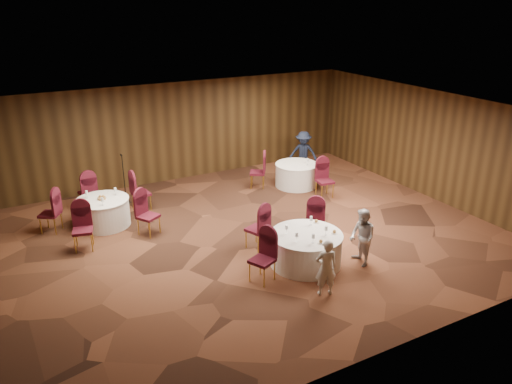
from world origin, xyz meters
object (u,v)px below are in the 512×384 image
mic_stand (125,189)px  woman_b (362,238)px  woman_a (326,268)px  table_left (103,212)px  table_right (296,175)px  table_main (306,249)px  man_c (303,153)px

mic_stand → woman_b: mic_stand is taller
mic_stand → woman_a: size_ratio=1.22×
table_left → table_right: same height
table_left → woman_a: woman_a is taller
table_main → woman_b: 1.28m
table_main → man_c: man_c is taller
table_main → mic_stand: (-2.65, 5.53, 0.05)m
table_left → table_right: 6.11m
mic_stand → table_main: bearing=-64.4°
table_main → woman_a: size_ratio=1.34×
table_main → woman_a: 1.31m
woman_a → woman_b: (1.44, 0.62, 0.05)m
table_right → table_left: bearing=-179.5°
mic_stand → man_c: man_c is taller
mic_stand → woman_b: (3.74, -6.15, 0.24)m
table_left → mic_stand: (0.91, 1.25, 0.05)m
woman_a → man_c: 7.44m
table_main → man_c: (3.37, 5.20, 0.37)m
table_main → woman_b: size_ratio=1.24×
woman_a → man_c: (3.72, 6.44, 0.13)m
woman_a → woman_b: 1.57m
table_left → woman_a: bearing=-59.8°
table_left → table_right: size_ratio=1.02×
woman_b → man_c: size_ratio=0.89×
table_main → table_right: 5.03m
table_main → man_c: size_ratio=1.10×
table_left → woman_a: size_ratio=1.13×
man_c → woman_a: bearing=-80.7°
table_left → mic_stand: size_ratio=0.93×
table_right → man_c: (0.83, 0.87, 0.37)m
woman_a → man_c: size_ratio=0.82×
table_left → mic_stand: bearing=53.8°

